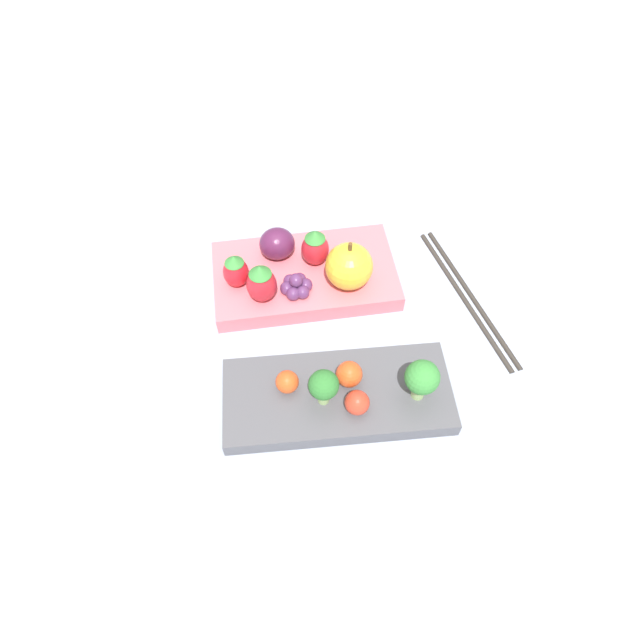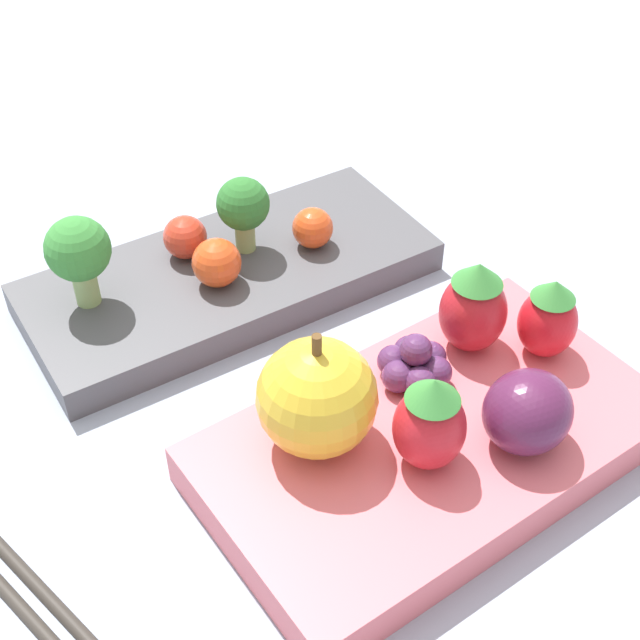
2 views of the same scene
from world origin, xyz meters
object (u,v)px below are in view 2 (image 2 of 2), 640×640
object	(u,v)px
bento_box_fruit	(431,444)
plum	(528,412)
broccoli_floret_0	(78,252)
cherry_tomato_1	(313,228)
apple	(317,398)
cherry_tomato_2	(193,234)
strawberry_1	(548,318)
cherry_tomato_0	(210,266)
strawberry_0	(474,307)
broccoli_floret_1	(243,206)
chopsticks_pair	(10,575)
strawberry_2	(423,427)
grape_cluster	(415,364)
bento_box_savoury	(230,277)

from	to	relation	value
bento_box_fruit	plum	xyz separation A→B (m)	(0.03, -0.03, 0.03)
broccoli_floret_0	plum	xyz separation A→B (m)	(0.10, -0.21, -0.01)
cherry_tomato_1	apple	bearing A→B (deg)	-127.79
cherry_tomato_2	strawberry_1	world-z (taller)	strawberry_1
bento_box_fruit	cherry_tomato_0	size ratio (longest dim) A/B	8.06
cherry_tomato_1	apple	size ratio (longest dim) A/B	0.38
cherry_tomato_2	strawberry_0	distance (m)	0.16
broccoli_floret_1	strawberry_0	xyz separation A→B (m)	(0.04, -0.14, -0.00)
cherry_tomato_1	apple	world-z (taller)	apple
cherry_tomato_0	apple	distance (m)	0.13
plum	chopsticks_pair	xyz separation A→B (m)	(-0.20, 0.09, -0.04)
strawberry_1	cherry_tomato_2	bearing A→B (deg)	115.95
bento_box_fruit	strawberry_1	distance (m)	0.08
cherry_tomato_1	strawberry_2	distance (m)	0.17
cherry_tomato_1	cherry_tomato_2	bearing A→B (deg)	146.76
broccoli_floret_1	chopsticks_pair	world-z (taller)	broccoli_floret_1
cherry_tomato_0	strawberry_1	distance (m)	0.18
cherry_tomato_0	apple	bearing A→B (deg)	-101.79
cherry_tomato_1	strawberry_0	size ratio (longest dim) A/B	0.46
apple	bento_box_fruit	bearing A→B (deg)	-32.22
cherry_tomato_2	strawberry_1	bearing A→B (deg)	-64.05
cherry_tomato_2	chopsticks_pair	distance (m)	0.21
cherry_tomato_1	strawberry_2	world-z (taller)	strawberry_2
apple	strawberry_2	size ratio (longest dim) A/B	1.29
strawberry_2	bento_box_fruit	bearing A→B (deg)	29.48
bento_box_fruit	plum	world-z (taller)	plum
cherry_tomato_1	chopsticks_pair	size ratio (longest dim) A/B	0.11
strawberry_1	grape_cluster	world-z (taller)	strawberry_1
bento_box_savoury	chopsticks_pair	world-z (taller)	bento_box_savoury
plum	cherry_tomato_2	bearing A→B (deg)	99.55
cherry_tomato_1	strawberry_1	xyz separation A→B (m)	(0.03, -0.14, 0.01)
grape_cluster	strawberry_2	bearing A→B (deg)	-130.71
broccoli_floret_0	cherry_tomato_2	xyz separation A→B (m)	(0.07, 0.00, -0.02)
strawberry_2	apple	bearing A→B (deg)	123.65
bento_box_savoury	strawberry_2	distance (m)	0.17
grape_cluster	apple	bearing A→B (deg)	-179.38
cherry_tomato_1	cherry_tomato_2	xyz separation A→B (m)	(-0.06, 0.04, 0.00)
broccoli_floret_0	grape_cluster	distance (m)	0.18
bento_box_fruit	cherry_tomato_0	world-z (taller)	cherry_tomato_0
broccoli_floret_1	chopsticks_pair	bearing A→B (deg)	-151.79
apple	strawberry_0	size ratio (longest dim) A/B	1.23
bento_box_savoury	apple	world-z (taller)	apple
cherry_tomato_0	strawberry_0	world-z (taller)	strawberry_0
cherry_tomato_1	chopsticks_pair	distance (m)	0.24
broccoli_floret_0	broccoli_floret_1	bearing A→B (deg)	-8.76
apple	strawberry_1	bearing A→B (deg)	-11.57
cherry_tomato_1	strawberry_1	distance (m)	0.14
broccoli_floret_0	chopsticks_pair	world-z (taller)	broccoli_floret_0
broccoli_floret_0	broccoli_floret_1	world-z (taller)	broccoli_floret_0
cherry_tomato_0	strawberry_0	size ratio (longest dim) A/B	0.53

